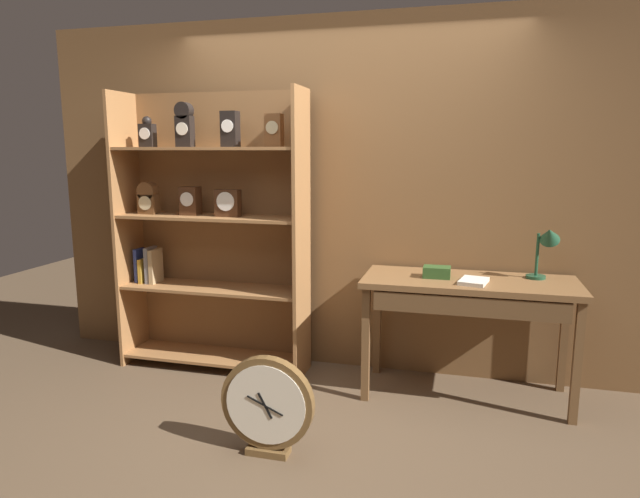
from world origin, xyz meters
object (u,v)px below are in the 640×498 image
at_px(bookshelf, 210,231).
at_px(open_repair_manual, 474,281).
at_px(desk_lamp, 547,243).
at_px(toolbox_small, 437,272).
at_px(round_clock_large, 267,405).
at_px(workbench, 469,295).

height_order(bookshelf, open_repair_manual, bookshelf).
distance_m(desk_lamp, open_repair_manual, 0.54).
height_order(toolbox_small, open_repair_manual, toolbox_small).
relative_size(open_repair_manual, round_clock_large, 0.39).
bearing_deg(open_repair_manual, bookshelf, -173.71).
relative_size(workbench, desk_lamp, 3.63).
xyz_separation_m(open_repair_manual, round_clock_large, (-1.06, -0.94, -0.54)).
xyz_separation_m(desk_lamp, open_repair_manual, (-0.45, -0.21, -0.24)).
bearing_deg(toolbox_small, bookshelf, 177.07).
bearing_deg(workbench, desk_lamp, 15.07).
bearing_deg(open_repair_manual, desk_lamp, 36.72).
xyz_separation_m(desk_lamp, toolbox_small, (-0.68, -0.10, -0.21)).
bearing_deg(round_clock_large, open_repair_manual, 41.47).
xyz_separation_m(bookshelf, workbench, (1.89, -0.11, -0.34)).
bearing_deg(open_repair_manual, workbench, 118.58).
distance_m(toolbox_small, open_repair_manual, 0.26).
distance_m(bookshelf, open_repair_manual, 1.94).
bearing_deg(desk_lamp, round_clock_large, -142.80).
height_order(bookshelf, toolbox_small, bookshelf).
bearing_deg(desk_lamp, workbench, -164.93).
bearing_deg(bookshelf, round_clock_large, -52.89).
xyz_separation_m(bookshelf, toolbox_small, (1.68, -0.09, -0.20)).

